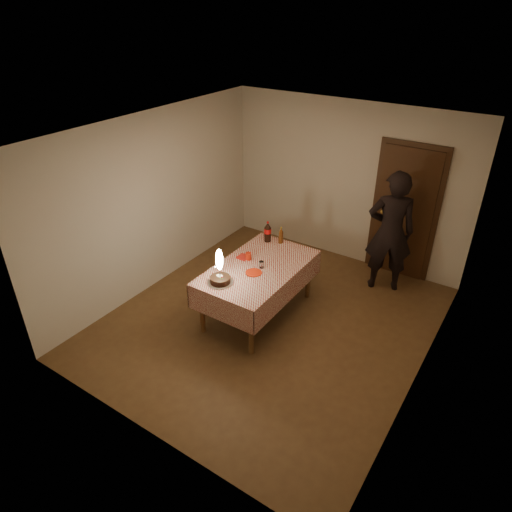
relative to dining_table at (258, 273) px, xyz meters
The scene contains 11 objects.
ground 0.71m from the dining_table, 15.88° to the right, with size 4.00×4.50×0.01m, color brown.
room_shell 1.03m from the dining_table, ahead, with size 4.04×4.54×2.62m.
dining_table is the anchor object (origin of this frame).
birthday_cake 0.66m from the dining_table, 107.64° to the right, with size 0.32×0.32×0.48m.
red_plate 0.20m from the dining_table, 76.90° to the right, with size 0.22×0.22×0.01m, color red.
red_cup 0.28m from the dining_table, 157.72° to the left, with size 0.08×0.08×0.10m, color red.
clear_cup 0.15m from the dining_table, ahead, with size 0.07×0.07×0.09m, color silver.
napkin_stack 0.33m from the dining_table, 163.80° to the left, with size 0.15×0.15×0.02m, color #A11A12.
cola_bottle 0.78m from the dining_table, 112.42° to the left, with size 0.10×0.10×0.32m.
amber_bottle_left 0.78m from the dining_table, 97.14° to the left, with size 0.06×0.06×0.25m.
photographer 2.05m from the dining_table, 53.21° to the left, with size 0.80×0.68×1.86m.
Camera 1 is at (2.61, -4.29, 3.92)m, focal length 32.00 mm.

